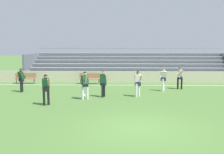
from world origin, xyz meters
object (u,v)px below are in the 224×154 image
object	(u,v)px
player_white_pressing_high	(180,76)
bench_near_wall_gap	(25,77)
player_dark_wide_left	(21,78)
player_dark_wide_right	(46,87)
player_white_on_ball	(163,77)
soccer_ball	(84,95)
player_white_overlapping	(138,82)
bench_near_bin	(90,77)
bleacher_stand	(130,65)
player_dark_challenging	(85,83)
player_dark_deep_cover	(103,81)

from	to	relation	value
player_white_pressing_high	bench_near_wall_gap	bearing A→B (deg)	168.78
player_dark_wide_left	player_dark_wide_right	world-z (taller)	player_dark_wide_right
player_white_on_ball	soccer_ball	xyz separation A→B (m)	(-5.40, -2.39, -0.88)
player_white_on_ball	player_white_overlapping	bearing A→B (deg)	-133.48
bench_near_wall_gap	bench_near_bin	bearing A→B (deg)	0.00
bench_near_wall_gap	player_white_pressing_high	bearing A→B (deg)	-11.22
player_dark_wide_left	player_white_on_ball	bearing A→B (deg)	3.89
bench_near_bin	bench_near_wall_gap	world-z (taller)	same
player_dark_wide_left	player_white_on_ball	size ratio (longest dim) A/B	1.00
bench_near_wall_gap	player_white_on_ball	bearing A→B (deg)	-16.46
bench_near_wall_gap	player_dark_wide_right	xyz separation A→B (m)	(4.13, -7.90, 0.46)
bench_near_bin	player_white_overlapping	bearing A→B (deg)	-55.71
bleacher_stand	player_white_on_ball	bearing A→B (deg)	-75.43
player_dark_wide_left	soccer_ball	distance (m)	5.00
player_dark_wide_right	player_white_pressing_high	size ratio (longest dim) A/B	1.00
bleacher_stand	player_dark_wide_left	xyz separation A→B (m)	(-7.98, -8.49, -0.30)
player_dark_challenging	player_white_on_ball	size ratio (longest dim) A/B	1.02
soccer_ball	player_dark_wide_right	bearing A→B (deg)	-128.18
bench_near_bin	player_dark_deep_cover	bearing A→B (deg)	-74.94
bleacher_stand	soccer_ball	bearing A→B (deg)	-108.27
bleacher_stand	bench_near_bin	size ratio (longest dim) A/B	11.37
bleacher_stand	bench_near_wall_gap	bearing A→B (deg)	-154.05
bench_near_bin	player_dark_wide_right	distance (m)	8.05
player_white_overlapping	soccer_ball	size ratio (longest dim) A/B	7.43
player_dark_wide_left	soccer_ball	world-z (taller)	player_dark_wide_left
player_dark_wide_right	player_white_overlapping	size ratio (longest dim) A/B	1.03
player_dark_wide_left	player_white_overlapping	bearing A→B (deg)	-9.94
player_dark_challenging	bench_near_bin	bearing A→B (deg)	94.07
bench_near_bin	player_white_overlapping	xyz separation A→B (m)	(3.69, -5.41, 0.42)
bench_near_bin	player_white_overlapping	size ratio (longest dim) A/B	1.10
bleacher_stand	bench_near_wall_gap	world-z (taller)	bleacher_stand
player_dark_deep_cover	player_dark_wide_right	world-z (taller)	player_dark_wide_right
player_white_overlapping	player_white_on_ball	bearing A→B (deg)	46.52
player_dark_deep_cover	player_dark_wide_right	distance (m)	3.75
player_white_pressing_high	player_white_on_ball	xyz separation A→B (m)	(-1.38, -0.82, -0.01)
bench_near_bin	player_white_pressing_high	distance (m)	7.49
player_white_overlapping	player_white_on_ball	distance (m)	2.88
player_dark_deep_cover	player_white_overlapping	bearing A→B (deg)	5.09
player_dark_wide_right	player_dark_challenging	bearing A→B (deg)	39.48
player_dark_wide_right	bleacher_stand	bearing A→B (deg)	67.67
player_dark_wide_right	player_white_overlapping	distance (m)	5.71
soccer_ball	bench_near_wall_gap	bearing A→B (deg)	135.72
bench_near_bin	player_white_overlapping	world-z (taller)	player_white_overlapping
bench_near_wall_gap	player_white_on_ball	world-z (taller)	player_white_on_ball
bench_near_wall_gap	player_dark_wide_left	world-z (taller)	player_dark_wide_left
bench_near_bin	player_white_pressing_high	size ratio (longest dim) A/B	1.07
bleacher_stand	player_dark_wide_left	distance (m)	11.66
player_dark_wide_right	soccer_ball	bearing A→B (deg)	51.82
player_dark_deep_cover	player_dark_wide_right	xyz separation A→B (m)	(-2.96, -2.30, 0.01)
player_dark_challenging	player_dark_deep_cover	bearing A→B (deg)	34.67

